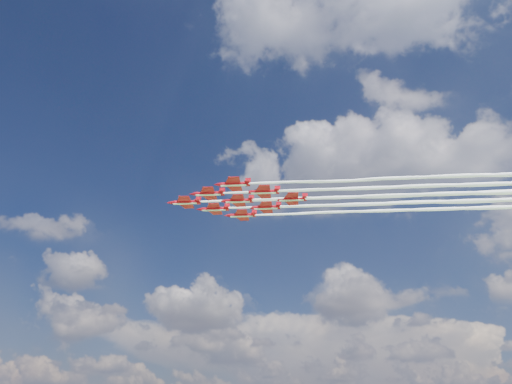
% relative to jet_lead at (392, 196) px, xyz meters
% --- Properties ---
extents(jet_lead, '(139.18, 52.20, 2.94)m').
position_rel_jet_lead_xyz_m(jet_lead, '(0.00, 0.00, 0.00)').
color(jet_lead, red).
extents(jet_row2_port, '(139.18, 52.20, 2.94)m').
position_rel_jet_lead_xyz_m(jet_row2_port, '(10.62, -2.95, 0.00)').
color(jet_row2_port, red).
extents(jet_row2_starb, '(139.18, 52.20, 2.94)m').
position_rel_jet_lead_xyz_m(jet_row2_starb, '(6.49, 8.91, 0.00)').
color(jet_row2_starb, red).
extents(jet_row3_port, '(139.18, 52.20, 2.94)m').
position_rel_jet_lead_xyz_m(jet_row3_port, '(21.25, -5.90, 0.00)').
color(jet_row3_port, red).
extents(jet_row3_centre, '(139.18, 52.20, 2.94)m').
position_rel_jet_lead_xyz_m(jet_row3_centre, '(17.12, 5.96, 0.00)').
color(jet_row3_centre, red).
extents(jet_row3_starb, '(139.18, 52.20, 2.94)m').
position_rel_jet_lead_xyz_m(jet_row3_starb, '(12.99, 17.82, 0.00)').
color(jet_row3_starb, red).
extents(jet_row4_port, '(139.18, 52.20, 2.94)m').
position_rel_jet_lead_xyz_m(jet_row4_port, '(27.74, 3.01, 0.00)').
color(jet_row4_port, red).
extents(jet_row4_starb, '(139.18, 52.20, 2.94)m').
position_rel_jet_lead_xyz_m(jet_row4_starb, '(23.61, 14.87, 0.00)').
color(jet_row4_starb, red).
extents(jet_tail, '(139.18, 52.20, 2.94)m').
position_rel_jet_lead_xyz_m(jet_tail, '(34.24, 11.92, 0.00)').
color(jet_tail, red).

